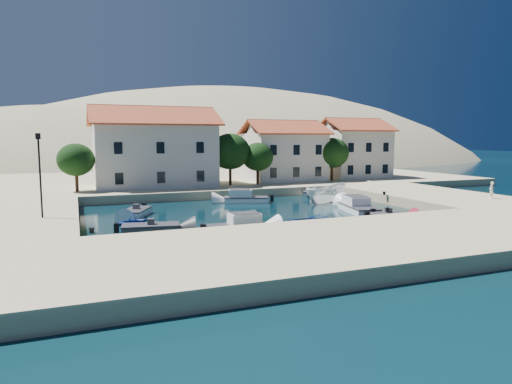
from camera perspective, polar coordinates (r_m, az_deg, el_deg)
ground at (r=33.22m, az=5.85°, el=-5.21°), size 400.00×400.00×0.00m
quay_south at (r=28.06m, az=11.56°, el=-6.49°), size 52.00×12.00×1.00m
quay_east at (r=53.01m, az=20.71°, el=-0.58°), size 11.00×20.00×1.00m
quay_west at (r=39.52m, az=-27.10°, el=-3.26°), size 8.00×20.00×1.00m
quay_north at (r=69.24m, az=-7.28°, el=1.42°), size 80.00×36.00×1.00m
hills at (r=159.45m, az=-8.32°, el=-4.27°), size 254.00×176.00×99.00m
building_left at (r=57.53m, az=-12.64°, el=5.67°), size 14.70×9.45×9.70m
building_mid at (r=63.84m, az=3.46°, el=5.26°), size 10.50×8.40×8.30m
building_right at (r=70.61m, az=12.01°, el=5.48°), size 9.45×8.40×8.80m
trees at (r=57.72m, az=-1.80°, el=4.74°), size 37.30×5.30×6.45m
lamppost at (r=36.95m, az=-25.42°, el=2.83°), size 0.35×0.25×6.22m
bollards at (r=37.67m, az=6.95°, el=-2.02°), size 29.36×9.56×0.30m
motorboat_grey_sw at (r=34.20m, az=-13.00°, el=-4.50°), size 4.36×2.48×1.25m
cabin_cruiser_south at (r=33.33m, az=-2.42°, el=-4.30°), size 4.32×1.86×1.60m
rowboat_south at (r=35.85m, az=8.36°, el=-4.36°), size 6.00×4.84×1.10m
motorboat_red_se at (r=39.93m, az=16.17°, el=-2.98°), size 3.51×1.89×1.25m
cabin_cruiser_east at (r=43.59m, az=12.72°, el=-1.84°), size 3.32×5.81×1.60m
boat_east at (r=49.22m, az=8.75°, el=-1.34°), size 6.05×3.67×2.19m
motorboat_white_ne at (r=54.72m, az=6.68°, el=-0.18°), size 2.71×3.36×1.25m
rowboat_west at (r=36.40m, az=-15.22°, el=-4.35°), size 3.18×2.97×1.36m
motorboat_white_west at (r=41.88m, az=-14.72°, el=-2.50°), size 3.28×4.38×1.25m
cabin_cruiser_north at (r=48.73m, az=-1.23°, el=-0.78°), size 5.10×3.42×1.60m
pedestrian at (r=49.92m, az=27.35°, el=0.21°), size 0.71×0.59×1.66m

